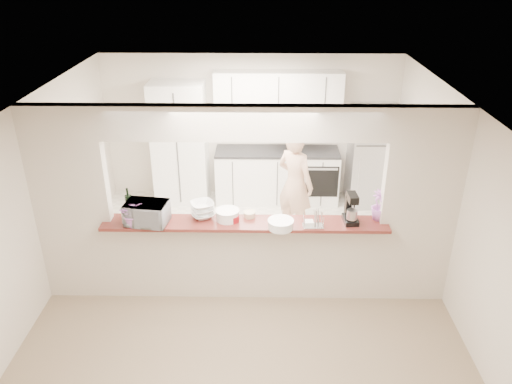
{
  "coord_description": "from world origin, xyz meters",
  "views": [
    {
      "loc": [
        0.21,
        -5.22,
        3.99
      ],
      "look_at": [
        0.13,
        0.3,
        1.32
      ],
      "focal_mm": 35.0,
      "sensor_mm": 36.0,
      "label": 1
    }
  ],
  "objects_px": {
    "refrigerator": "(372,157)",
    "person": "(295,185)",
    "stand_mixer": "(351,209)",
    "toaster_oven": "(147,213)"
  },
  "relations": [
    {
      "from": "refrigerator",
      "to": "stand_mixer",
      "type": "xyz_separation_m",
      "value": [
        -0.8,
        -2.67,
        0.41
      ]
    },
    {
      "from": "refrigerator",
      "to": "toaster_oven",
      "type": "height_order",
      "value": "refrigerator"
    },
    {
      "from": "stand_mixer",
      "to": "person",
      "type": "bearing_deg",
      "value": 109.66
    },
    {
      "from": "toaster_oven",
      "to": "stand_mixer",
      "type": "xyz_separation_m",
      "value": [
        2.4,
        0.08,
        0.03
      ]
    },
    {
      "from": "refrigerator",
      "to": "person",
      "type": "height_order",
      "value": "refrigerator"
    },
    {
      "from": "person",
      "to": "refrigerator",
      "type": "bearing_deg",
      "value": -100.04
    },
    {
      "from": "refrigerator",
      "to": "stand_mixer",
      "type": "distance_m",
      "value": 2.82
    },
    {
      "from": "refrigerator",
      "to": "stand_mixer",
      "type": "relative_size",
      "value": 4.56
    },
    {
      "from": "person",
      "to": "toaster_oven",
      "type": "bearing_deg",
      "value": 82.31
    },
    {
      "from": "refrigerator",
      "to": "person",
      "type": "distance_m",
      "value": 1.76
    }
  ]
}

